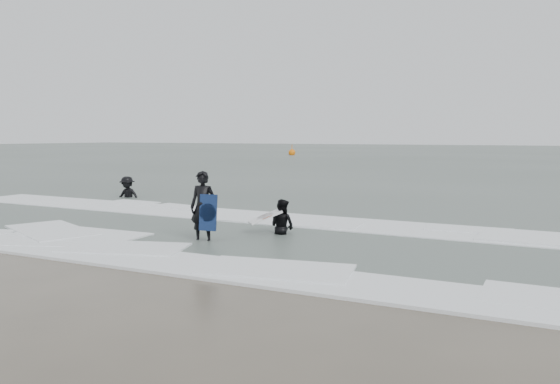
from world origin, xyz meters
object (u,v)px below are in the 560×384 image
at_px(surfer_breaker, 128,199).
at_px(buoy, 292,153).
at_px(surfer_centre, 203,242).
at_px(surfer_wading, 282,235).

xyz_separation_m(surfer_breaker, buoy, (-16.84, 52.50, 0.42)).
distance_m(surfer_centre, buoy, 64.78).
xyz_separation_m(surfer_wading, surfer_breaker, (-10.39, 5.00, 0.00)).
bearing_deg(buoy, surfer_wading, -64.66).
relative_size(surfer_breaker, buoy, 1.13).
bearing_deg(buoy, surfer_centre, -66.52).
bearing_deg(surfer_breaker, surfer_centre, -46.67).
height_order(surfer_wading, surfer_breaker, surfer_breaker).
xyz_separation_m(surfer_centre, surfer_breaker, (-8.97, 6.91, 0.00)).
distance_m(surfer_centre, surfer_wading, 2.38).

